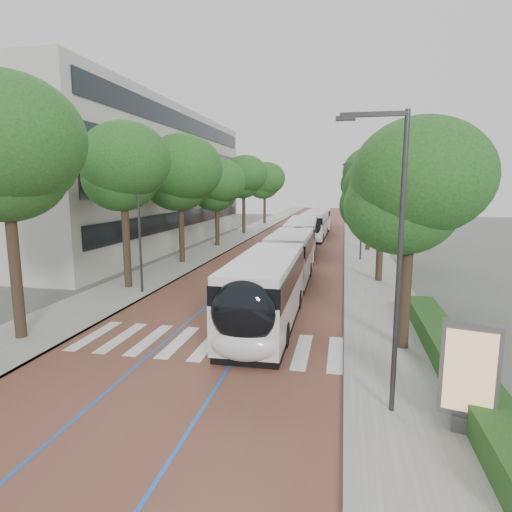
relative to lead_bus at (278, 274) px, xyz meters
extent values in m
plane|color=#51544C|center=(-2.03, -7.46, -1.63)|extent=(160.00, 160.00, 0.00)
cube|color=brown|center=(-2.03, 32.54, -1.62)|extent=(11.00, 140.00, 0.02)
cube|color=gray|center=(-9.53, 32.54, -1.57)|extent=(4.00, 140.00, 0.12)
cube|color=gray|center=(5.47, 32.54, -1.57)|extent=(4.00, 140.00, 0.12)
cube|color=gray|center=(-7.63, 32.54, -1.57)|extent=(0.20, 140.00, 0.14)
cube|color=gray|center=(3.57, 32.54, -1.57)|extent=(0.20, 140.00, 0.14)
cube|color=silver|center=(-6.83, -6.46, -1.60)|extent=(0.55, 3.60, 0.01)
cube|color=silver|center=(-5.58, -6.46, -1.60)|extent=(0.55, 3.60, 0.01)
cube|color=silver|center=(-4.33, -6.46, -1.60)|extent=(0.55, 3.60, 0.01)
cube|color=silver|center=(-3.08, -6.46, -1.60)|extent=(0.55, 3.60, 0.01)
cube|color=silver|center=(-1.83, -6.46, -1.60)|extent=(0.55, 3.60, 0.01)
cube|color=silver|center=(-0.58, -6.46, -1.60)|extent=(0.55, 3.60, 0.01)
cube|color=silver|center=(0.67, -6.46, -1.60)|extent=(0.55, 3.60, 0.01)
cube|color=silver|center=(1.92, -6.46, -1.60)|extent=(0.55, 3.60, 0.01)
cube|color=silver|center=(3.17, -6.46, -1.60)|extent=(0.55, 3.60, 0.01)
cube|color=#224FAC|center=(-3.63, 32.54, -1.60)|extent=(0.12, 126.00, 0.01)
cube|color=#224FAC|center=(-0.43, 32.54, -1.60)|extent=(0.12, 126.00, 0.01)
cube|color=#B2AEA4|center=(-21.53, 20.54, 5.37)|extent=(18.00, 40.00, 14.00)
cube|color=black|center=(-12.48, 20.54, 1.37)|extent=(0.12, 38.00, 1.60)
cube|color=black|center=(-12.48, 20.54, 4.57)|extent=(0.12, 38.00, 1.60)
cube|color=black|center=(-12.48, 20.54, 7.77)|extent=(0.12, 38.00, 1.60)
cube|color=black|center=(-12.48, 20.54, 10.77)|extent=(0.12, 38.00, 1.60)
cube|color=#174417|center=(7.07, -7.46, -1.11)|extent=(1.20, 14.00, 0.80)
cylinder|color=#313133|center=(4.77, -10.46, 2.49)|extent=(0.14, 0.14, 8.00)
cube|color=#313133|center=(3.97, -10.46, 6.39)|extent=(1.70, 0.12, 0.12)
cube|color=#313133|center=(3.27, -10.46, 6.31)|extent=(0.50, 0.20, 0.10)
cylinder|color=#313133|center=(4.77, 14.54, 2.49)|extent=(0.14, 0.14, 8.00)
cube|color=#313133|center=(3.97, 14.54, 6.39)|extent=(1.70, 0.12, 0.12)
cube|color=#313133|center=(3.27, 14.54, 6.31)|extent=(0.50, 0.20, 0.10)
cylinder|color=#313133|center=(-8.13, 0.54, 2.49)|extent=(0.14, 0.14, 8.00)
cylinder|color=black|center=(-9.53, -7.46, 1.00)|extent=(0.44, 0.44, 5.26)
ellipsoid|color=#194917|center=(-9.53, -7.46, 5.78)|extent=(5.81, 5.81, 4.94)
cylinder|color=black|center=(-9.53, 1.54, 0.90)|extent=(0.44, 0.44, 5.06)
ellipsoid|color=#194917|center=(-9.53, 1.54, 5.50)|extent=(5.26, 5.26, 4.47)
cylinder|color=black|center=(-9.53, 10.54, 0.86)|extent=(0.44, 0.44, 4.97)
ellipsoid|color=#194917|center=(-9.53, 10.54, 5.38)|extent=(6.28, 6.28, 5.34)
cylinder|color=black|center=(-9.53, 20.54, 0.54)|extent=(0.44, 0.44, 4.33)
ellipsoid|color=#194917|center=(-9.53, 20.54, 4.48)|extent=(5.45, 5.45, 4.63)
cylinder|color=black|center=(-9.53, 32.54, 0.91)|extent=(0.44, 0.44, 5.08)
ellipsoid|color=#194917|center=(-9.53, 32.54, 5.52)|extent=(5.67, 5.67, 4.82)
cylinder|color=black|center=(-9.53, 47.54, 0.80)|extent=(0.44, 0.44, 4.86)
ellipsoid|color=#194917|center=(-9.53, 47.54, 5.22)|extent=(6.19, 6.19, 5.26)
cylinder|color=black|center=(5.67, -5.46, 0.50)|extent=(0.44, 0.44, 4.25)
ellipsoid|color=#194917|center=(5.67, -5.46, 4.36)|extent=(4.96, 4.96, 4.21)
cylinder|color=black|center=(5.67, 6.54, 0.33)|extent=(0.44, 0.44, 3.92)
ellipsoid|color=#194917|center=(5.67, 6.54, 3.89)|extent=(5.63, 5.63, 4.79)
cylinder|color=black|center=(5.67, 20.54, 0.82)|extent=(0.44, 0.44, 4.90)
ellipsoid|color=#194917|center=(5.67, 20.54, 5.28)|extent=(5.88, 5.88, 5.00)
cylinder|color=black|center=(5.67, 36.54, 0.73)|extent=(0.44, 0.44, 4.71)
ellipsoid|color=#194917|center=(5.67, 36.54, 5.01)|extent=(5.84, 5.84, 4.96)
cylinder|color=black|center=(-0.01, 1.30, 0.15)|extent=(2.31, 0.92, 2.30)
cube|color=silver|center=(0.03, -3.83, -0.37)|extent=(2.58, 9.38, 1.82)
cube|color=black|center=(0.03, -3.83, 0.77)|extent=(2.62, 9.20, 0.97)
cube|color=silver|center=(0.03, -3.83, 1.42)|extent=(2.53, 9.19, 0.31)
cube|color=black|center=(0.03, -3.83, -1.45)|extent=(2.53, 9.01, 0.35)
cube|color=silver|center=(-0.05, 5.62, -0.37)|extent=(2.57, 7.76, 1.82)
cube|color=black|center=(-0.05, 5.62, 0.77)|extent=(2.61, 7.61, 0.97)
cube|color=silver|center=(-0.05, 5.62, 1.42)|extent=(2.52, 7.61, 0.31)
cube|color=black|center=(-0.05, 5.62, -1.45)|extent=(2.52, 7.45, 0.35)
ellipsoid|color=black|center=(0.08, -8.36, 0.38)|extent=(2.36, 1.12, 2.28)
ellipsoid|color=silver|center=(0.08, -8.41, -0.76)|extent=(2.36, 1.02, 1.14)
cylinder|color=black|center=(-1.07, -6.12, -1.13)|extent=(0.31, 1.00, 1.00)
cylinder|color=black|center=(1.19, -6.10, -1.13)|extent=(0.31, 1.00, 1.00)
cylinder|color=black|center=(-1.20, 7.28, -1.13)|extent=(0.31, 1.00, 1.00)
cylinder|color=black|center=(1.06, 7.30, -1.13)|extent=(0.31, 1.00, 1.00)
cylinder|color=black|center=(-1.12, -0.76, -1.13)|extent=(0.31, 1.00, 1.00)
cylinder|color=black|center=(1.14, -0.74, -1.13)|extent=(0.31, 1.00, 1.00)
cube|color=silver|center=(-0.41, 16.80, -0.37)|extent=(3.10, 12.11, 1.82)
cube|color=black|center=(-0.41, 16.80, 0.77)|extent=(3.12, 11.87, 0.97)
cube|color=silver|center=(-0.41, 16.80, 1.42)|extent=(3.03, 11.87, 0.31)
cube|color=black|center=(-0.41, 16.80, -1.45)|extent=(3.02, 11.63, 0.35)
ellipsoid|color=black|center=(-0.12, 10.96, 0.38)|extent=(2.40, 1.22, 2.28)
ellipsoid|color=silver|center=(-0.11, 10.91, -0.76)|extent=(2.40, 1.12, 1.14)
cylinder|color=black|center=(-1.36, 13.15, -1.13)|extent=(0.35, 1.01, 1.00)
cylinder|color=black|center=(0.90, 13.26, -1.13)|extent=(0.35, 1.01, 1.00)
cylinder|color=black|center=(-1.73, 20.54, -1.13)|extent=(0.35, 1.01, 1.00)
cylinder|color=black|center=(0.53, 20.65, -1.13)|extent=(0.35, 1.01, 1.00)
cube|color=silver|center=(-0.04, 29.45, -0.37)|extent=(2.74, 12.05, 1.82)
cube|color=black|center=(-0.04, 29.45, 0.77)|extent=(2.77, 11.81, 0.97)
cube|color=silver|center=(-0.04, 29.45, 1.42)|extent=(2.68, 11.81, 0.31)
cube|color=black|center=(-0.04, 29.45, -1.45)|extent=(2.68, 11.57, 0.35)
ellipsoid|color=black|center=(-0.15, 23.61, 0.38)|extent=(2.37, 1.15, 2.28)
ellipsoid|color=silver|center=(-0.15, 23.56, -0.76)|extent=(2.37, 1.05, 1.14)
cylinder|color=black|center=(-1.24, 25.88, -1.13)|extent=(0.32, 1.01, 1.00)
cylinder|color=black|center=(1.02, 25.83, -1.13)|extent=(0.32, 1.01, 1.00)
cylinder|color=black|center=(-1.09, 33.28, -1.13)|extent=(0.32, 1.01, 1.00)
cylinder|color=black|center=(1.17, 33.23, -1.13)|extent=(0.32, 1.01, 1.00)
cube|color=silver|center=(-0.18, 42.48, -0.37)|extent=(3.30, 12.14, 1.82)
cube|color=black|center=(-0.18, 42.48, 0.77)|extent=(3.32, 11.90, 0.97)
cube|color=silver|center=(-0.18, 42.48, 1.42)|extent=(3.23, 11.90, 0.31)
cube|color=black|center=(-0.18, 42.48, -1.45)|extent=(3.21, 11.66, 0.35)
ellipsoid|color=black|center=(0.21, 36.64, 0.38)|extent=(2.42, 1.25, 2.28)
ellipsoid|color=silver|center=(0.21, 36.59, -0.76)|extent=(2.41, 1.15, 1.14)
cylinder|color=black|center=(-1.07, 38.81, -1.13)|extent=(0.37, 1.02, 1.00)
cylinder|color=black|center=(1.19, 38.96, -1.13)|extent=(0.37, 1.02, 1.00)
cylinder|color=black|center=(-1.56, 46.20, -1.13)|extent=(0.37, 1.02, 1.00)
cylinder|color=black|center=(0.69, 46.35, -1.13)|extent=(0.37, 1.02, 1.00)
cube|color=#59595B|center=(6.48, -11.09, -1.30)|extent=(0.73, 0.65, 0.42)
cube|color=#59595B|center=(6.48, -11.09, 0.11)|extent=(1.41, 0.67, 2.41)
cube|color=tan|center=(6.44, -11.28, 0.11)|extent=(1.12, 0.29, 2.09)
camera|label=1|loc=(3.30, -21.97, 4.62)|focal=30.00mm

